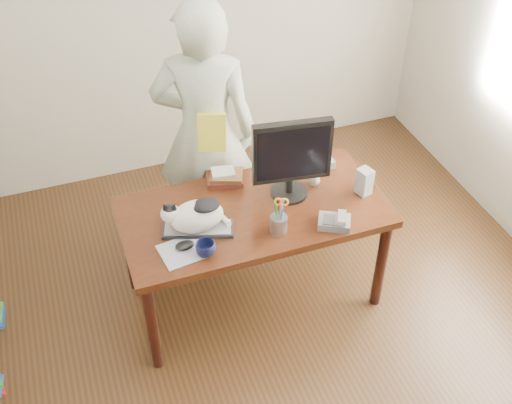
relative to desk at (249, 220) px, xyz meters
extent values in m
plane|color=black|center=(0.00, -0.68, -0.60)|extent=(4.50, 4.50, 0.00)
plane|color=beige|center=(0.00, 1.57, 0.75)|extent=(4.00, 0.00, 4.00)
cube|color=black|center=(0.00, -0.08, 0.12)|extent=(1.60, 0.80, 0.05)
cylinder|color=black|center=(-0.74, -0.42, -0.25)|extent=(0.07, 0.07, 0.70)
cylinder|color=black|center=(0.74, -0.42, -0.25)|extent=(0.07, 0.07, 0.70)
cylinder|color=black|center=(-0.74, 0.26, -0.25)|extent=(0.07, 0.07, 0.70)
cylinder|color=black|center=(0.74, 0.26, -0.25)|extent=(0.07, 0.07, 0.70)
cube|color=black|center=(0.00, 0.28, -0.20)|extent=(1.45, 0.03, 0.50)
cube|color=black|center=(-0.36, -0.14, 0.16)|extent=(0.44, 0.27, 0.02)
cube|color=#9D9EA2|center=(-0.36, -0.14, 0.17)|extent=(0.40, 0.24, 0.00)
ellipsoid|color=white|center=(-0.36, -0.14, 0.26)|extent=(0.35, 0.28, 0.19)
ellipsoid|color=white|center=(-0.51, -0.12, 0.30)|extent=(0.14, 0.14, 0.11)
ellipsoid|color=black|center=(-0.51, -0.12, 0.33)|extent=(0.10, 0.09, 0.04)
cone|color=black|center=(-0.54, -0.12, 0.36)|extent=(0.07, 0.06, 0.06)
cone|color=black|center=(-0.49, -0.13, 0.36)|extent=(0.06, 0.06, 0.06)
ellipsoid|color=black|center=(-0.31, -0.16, 0.34)|extent=(0.20, 0.18, 0.04)
cylinder|color=white|center=(-0.21, -0.15, 0.19)|extent=(0.06, 0.13, 0.04)
cylinder|color=black|center=(0.26, -0.01, 0.16)|extent=(0.26, 0.26, 0.02)
cylinder|color=black|center=(0.26, -0.01, 0.22)|extent=(0.05, 0.05, 0.11)
cube|color=black|center=(0.26, -0.03, 0.48)|extent=(0.48, 0.12, 0.40)
cube|color=black|center=(0.26, -0.06, 0.48)|extent=(0.43, 0.07, 0.34)
cylinder|color=#97969C|center=(0.07, -0.31, 0.20)|extent=(0.13, 0.13, 0.11)
cylinder|color=black|center=(0.06, -0.29, 0.30)|extent=(0.04, 0.03, 0.17)
cylinder|color=blue|center=(0.08, -0.33, 0.30)|extent=(0.04, 0.03, 0.17)
cylinder|color=#A41817|center=(0.08, -0.29, 0.30)|extent=(0.03, 0.04, 0.16)
cylinder|color=#1A8520|center=(0.06, -0.32, 0.30)|extent=(0.02, 0.04, 0.17)
cylinder|color=silver|center=(0.08, -0.32, 0.31)|extent=(0.01, 0.03, 0.12)
cylinder|color=silver|center=(0.09, -0.32, 0.31)|extent=(0.03, 0.03, 0.12)
torus|color=orange|center=(0.07, -0.31, 0.38)|extent=(0.05, 0.04, 0.05)
torus|color=orange|center=(0.10, -0.33, 0.38)|extent=(0.05, 0.04, 0.05)
cube|color=#B7BBC4|center=(-0.49, -0.29, 0.15)|extent=(0.27, 0.25, 0.01)
ellipsoid|color=black|center=(-0.47, -0.27, 0.17)|extent=(0.12, 0.08, 0.04)
imported|color=#0D1236|center=(-0.38, -0.35, 0.19)|extent=(0.15, 0.15, 0.09)
cube|color=slate|center=(0.40, -0.37, 0.17)|extent=(0.23, 0.21, 0.05)
cube|color=#3F3F41|center=(0.37, -0.36, 0.20)|extent=(0.11, 0.12, 0.01)
cube|color=silver|center=(0.44, -0.38, 0.21)|extent=(0.11, 0.16, 0.05)
cube|color=#98989A|center=(0.70, -0.16, 0.24)|extent=(0.10, 0.11, 0.18)
sphere|color=beige|center=(0.44, 0.02, 0.18)|extent=(0.07, 0.07, 0.07)
cube|color=#4C1A14|center=(-0.08, 0.24, 0.17)|extent=(0.26, 0.21, 0.04)
cube|color=#52341C|center=(-0.07, 0.23, 0.20)|extent=(0.24, 0.22, 0.03)
cube|color=silver|center=(-0.09, 0.25, 0.22)|extent=(0.16, 0.13, 0.02)
cube|color=slate|center=(0.56, 0.22, 0.18)|extent=(0.16, 0.21, 0.06)
cube|color=#3F3F41|center=(0.56, 0.19, 0.21)|extent=(0.11, 0.11, 0.01)
imported|color=white|center=(-0.11, 0.54, 0.33)|extent=(0.79, 0.66, 1.86)
cube|color=gold|center=(-0.11, 0.37, 0.45)|extent=(0.20, 0.16, 0.24)
camera|label=1|loc=(-0.97, -2.84, 2.67)|focal=45.00mm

